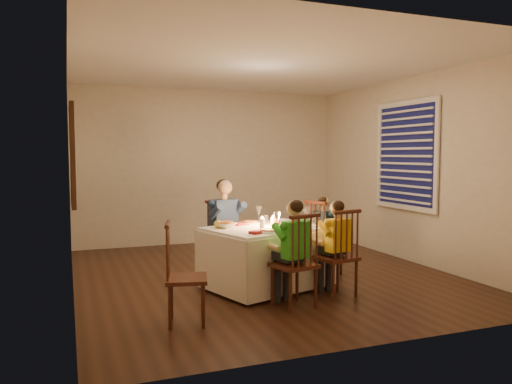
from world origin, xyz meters
name	(u,v)px	position (x,y,z in m)	size (l,w,h in m)	color
ground	(263,275)	(0.00, 0.00, 0.00)	(5.00, 5.00, 0.00)	black
wall_left	(70,174)	(-2.25, 0.00, 1.30)	(0.02, 5.00, 2.60)	beige
wall_right	(412,170)	(2.25, 0.00, 1.30)	(0.02, 5.00, 2.60)	beige
wall_back	(209,167)	(0.00, 2.50, 1.30)	(4.50, 0.02, 2.60)	beige
ceiling	(263,66)	(0.00, 0.00, 2.60)	(5.00, 5.00, 0.00)	white
dining_table	(267,244)	(-0.17, -0.57, 0.49)	(1.57, 1.33, 0.66)	white
chair_adult	(225,275)	(-0.45, 0.14, 0.00)	(0.39, 0.37, 0.94)	black
chair_near_left	(294,306)	(-0.20, -1.34, 0.00)	(0.39, 0.37, 0.94)	black
chair_near_right	(335,296)	(0.37, -1.17, 0.00)	(0.39, 0.37, 0.94)	black
chair_end	(324,274)	(0.73, -0.26, 0.00)	(0.39, 0.37, 0.94)	black
chair_extra	(187,323)	(-1.31, -1.45, 0.00)	(0.38, 0.36, 0.92)	black
adult	(225,275)	(-0.45, 0.14, 0.00)	(0.43, 0.40, 1.20)	navy
child_green	(294,306)	(-0.20, -1.34, 0.00)	(0.35, 0.33, 1.07)	green
child_yellow	(335,296)	(0.37, -1.17, 0.00)	(0.33, 0.30, 1.03)	yellow
child_teal	(324,274)	(0.73, -0.26, 0.00)	(0.31, 0.28, 0.99)	#172B39
setting_adult	(250,223)	(-0.27, -0.27, 0.70)	(0.26, 0.26, 0.02)	white
setting_green	(268,231)	(-0.30, -0.92, 0.70)	(0.26, 0.26, 0.02)	white
setting_yellow	(298,227)	(0.14, -0.73, 0.70)	(0.26, 0.26, 0.02)	white
setting_teal	(300,223)	(0.29, -0.45, 0.70)	(0.26, 0.26, 0.02)	white
candle_left	(262,223)	(-0.24, -0.59, 0.74)	(0.06, 0.06, 0.10)	white
candle_right	(273,222)	(-0.09, -0.54, 0.74)	(0.06, 0.06, 0.10)	white
squash	(218,224)	(-0.72, -0.45, 0.74)	(0.09, 0.09, 0.09)	yellow
orange_fruit	(277,222)	(-0.01, -0.47, 0.73)	(0.08, 0.08, 0.08)	#DE5812
serving_bowl	(226,225)	(-0.63, -0.46, 0.72)	(0.23, 0.23, 0.06)	white
wall_mirror	(73,156)	(-2.22, 0.30, 1.50)	(0.06, 0.95, 1.15)	black
window_blinds	(405,155)	(2.21, 0.10, 1.50)	(0.07, 1.34, 1.54)	#0D1037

